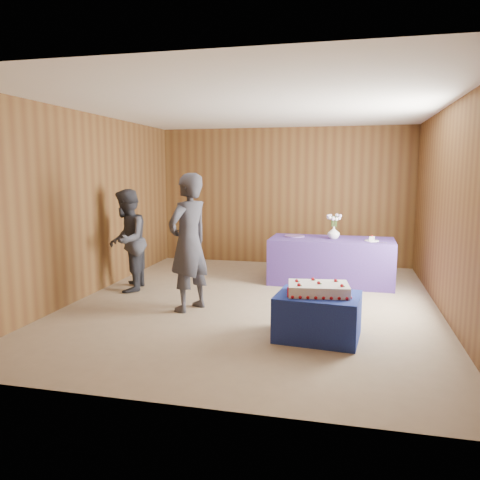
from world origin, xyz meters
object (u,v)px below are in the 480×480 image
(serving_table, at_px, (331,261))
(vase, at_px, (334,233))
(cake_table, at_px, (318,316))
(sheet_cake, at_px, (318,289))
(guest_left, at_px, (189,243))
(guest_right, at_px, (127,240))

(serving_table, relative_size, vase, 9.81)
(cake_table, relative_size, serving_table, 0.45)
(cake_table, xyz_separation_m, serving_table, (0.04, 2.66, 0.12))
(cake_table, height_order, serving_table, serving_table)
(cake_table, bearing_deg, vase, 94.18)
(cake_table, distance_m, vase, 2.72)
(sheet_cake, relative_size, guest_left, 0.40)
(cake_table, xyz_separation_m, vase, (0.07, 2.65, 0.60))
(serving_table, height_order, guest_left, guest_left)
(cake_table, relative_size, sheet_cake, 1.22)
(guest_left, relative_size, guest_right, 1.16)
(vase, height_order, guest_left, guest_left)
(serving_table, height_order, guest_right, guest_right)
(cake_table, xyz_separation_m, sheet_cake, (-0.00, 0.01, 0.31))
(sheet_cake, bearing_deg, vase, 81.27)
(serving_table, bearing_deg, sheet_cake, -89.62)
(vase, bearing_deg, guest_right, -159.01)
(serving_table, distance_m, sheet_cake, 2.66)
(serving_table, distance_m, vase, 0.48)
(serving_table, relative_size, guest_right, 1.27)
(sheet_cake, height_order, vase, vase)
(guest_right, bearing_deg, serving_table, 97.35)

